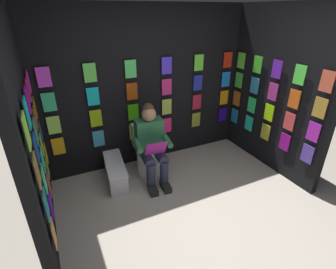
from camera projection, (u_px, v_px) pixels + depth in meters
The scene contains 7 objects.
ground_plane at pixel (213, 234), 3.02m from camera, with size 30.00×30.00×0.00m, color #B2A899.
display_wall_back at pixel (148, 89), 4.09m from camera, with size 3.43×0.14×2.48m.
display_wall_left at pixel (277, 92), 3.93m from camera, with size 0.14×1.93×2.48m.
display_wall_right at pixel (27, 134), 2.60m from camera, with size 0.14×1.93×2.48m.
toilet at pixel (148, 153), 4.07m from camera, with size 0.42×0.57×0.77m.
person_reading at pixel (152, 144), 3.76m from camera, with size 0.55×0.71×1.19m.
comic_longbox_near at pixel (115, 171), 3.90m from camera, with size 0.36×0.85×0.32m.
Camera 1 is at (1.43, 1.76, 2.37)m, focal length 27.47 mm.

